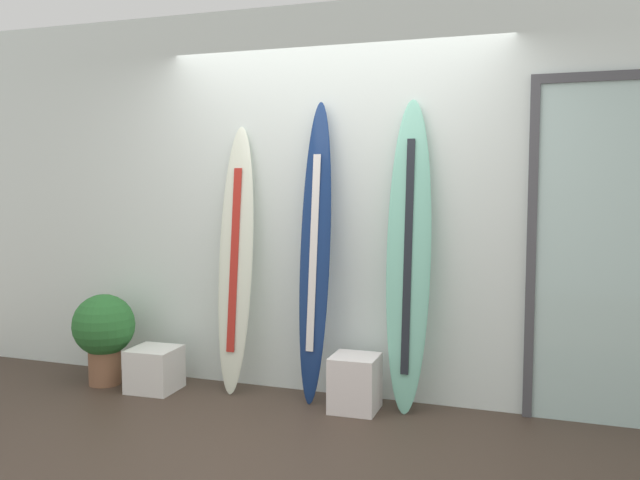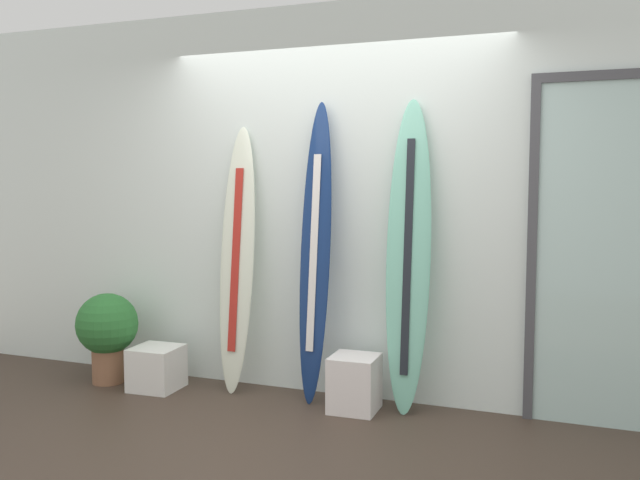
% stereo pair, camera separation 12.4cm
% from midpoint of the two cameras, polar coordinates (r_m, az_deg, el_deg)
% --- Properties ---
extents(ground, '(8.00, 8.00, 0.04)m').
position_cam_midpoint_polar(ground, '(4.19, -4.10, -17.26)').
color(ground, '#3F3228').
extents(wall_back, '(7.20, 0.20, 2.80)m').
position_cam_midpoint_polar(wall_back, '(5.08, 2.13, 3.16)').
color(wall_back, silver).
rests_on(wall_back, ground).
extents(surfboard_ivory, '(0.28, 0.31, 1.95)m').
position_cam_midpoint_polar(surfboard_ivory, '(5.14, -6.10, -1.59)').
color(surfboard_ivory, silver).
rests_on(surfboard_ivory, ground).
extents(surfboard_navy, '(0.22, 0.31, 2.11)m').
position_cam_midpoint_polar(surfboard_navy, '(4.86, 0.35, -1.03)').
color(surfboard_navy, navy).
rests_on(surfboard_navy, ground).
extents(surfboard_seafoam, '(0.31, 0.29, 2.10)m').
position_cam_midpoint_polar(surfboard_seafoam, '(4.69, 7.98, -1.54)').
color(surfboard_seafoam, '#7AC9AE').
rests_on(surfboard_seafoam, ground).
extents(display_block_left, '(0.32, 0.32, 0.38)m').
position_cam_midpoint_polar(display_block_left, '(4.82, 3.59, -11.61)').
color(display_block_left, white).
rests_on(display_block_left, ground).
extents(display_block_center, '(0.35, 0.35, 0.32)m').
position_cam_midpoint_polar(display_block_center, '(5.41, -12.56, -10.17)').
color(display_block_center, white).
rests_on(display_block_center, ground).
extents(glass_door, '(1.14, 0.06, 2.22)m').
position_cam_midpoint_polar(glass_door, '(4.70, 24.23, -0.57)').
color(glass_door, silver).
rests_on(glass_door, ground).
extents(potted_plant, '(0.47, 0.47, 0.69)m').
position_cam_midpoint_polar(potted_plant, '(5.61, -16.39, -7.01)').
color(potted_plant, '#8C5D42').
rests_on(potted_plant, ground).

